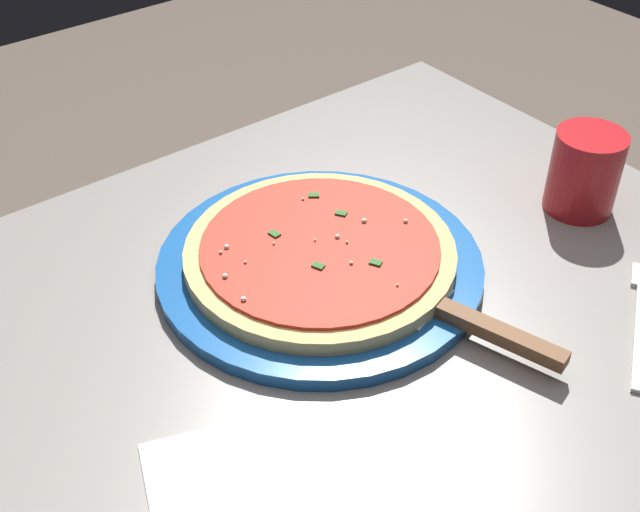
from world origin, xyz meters
TOP-DOWN VIEW (x-y plane):
  - restaurant_table at (0.00, 0.00)m, footprint 0.86×0.69m
  - serving_plate at (-0.00, -0.04)m, footprint 0.34×0.34m
  - pizza at (-0.00, -0.04)m, footprint 0.28×0.28m
  - pizza_server at (-0.05, 0.11)m, footprint 0.11×0.22m
  - cup_tall_drink at (-0.31, 0.05)m, footprint 0.08×0.08m
  - napkin_folded_right at (0.23, 0.12)m, footprint 0.15×0.15m

SIDE VIEW (x-z plane):
  - restaurant_table at x=0.00m, z-range 0.20..0.95m
  - napkin_folded_right at x=0.23m, z-range 0.74..0.75m
  - serving_plate at x=0.00m, z-range 0.74..0.76m
  - pizza_server at x=-0.05m, z-range 0.76..0.77m
  - pizza at x=0.00m, z-range 0.76..0.78m
  - cup_tall_drink at x=-0.31m, z-range 0.74..0.84m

